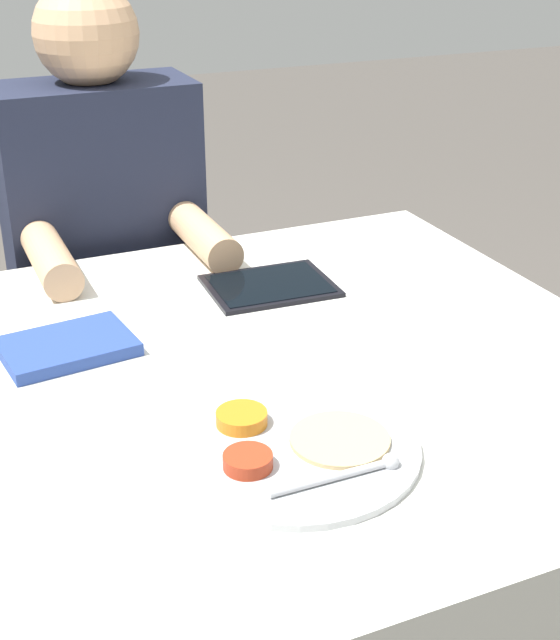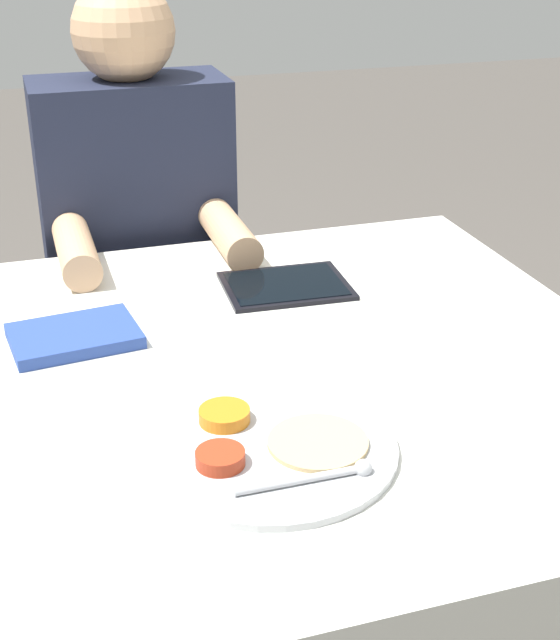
{
  "view_description": "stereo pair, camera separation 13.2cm",
  "coord_description": "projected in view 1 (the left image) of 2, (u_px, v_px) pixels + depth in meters",
  "views": [
    {
      "loc": [
        -0.43,
        -1.07,
        1.34
      ],
      "look_at": [
        0.05,
        0.02,
        0.77
      ],
      "focal_mm": 50.0,
      "sensor_mm": 36.0,
      "label": 1
    },
    {
      "loc": [
        -0.3,
        -1.12,
        1.34
      ],
      "look_at": [
        0.05,
        0.02,
        0.77
      ],
      "focal_mm": 50.0,
      "sensor_mm": 36.0,
      "label": 2
    }
  ],
  "objects": [
    {
      "name": "red_notebook",
      "position": [
        67.0,
        347.0,
        1.35
      ],
      "size": [
        0.21,
        0.16,
        0.02
      ],
      "color": "silver",
      "rests_on": "dining_table"
    },
    {
      "name": "thali_tray",
      "position": [
        293.0,
        446.0,
        1.11
      ],
      "size": [
        0.32,
        0.32,
        0.03
      ],
      "color": "#B7BABF",
      "rests_on": "dining_table"
    },
    {
      "name": "person_diner",
      "position": [
        110.0,
        292.0,
        1.91
      ],
      "size": [
        0.39,
        0.45,
        1.2
      ],
      "color": "black",
      "rests_on": "ground_plane"
    },
    {
      "name": "dining_table",
      "position": [
        255.0,
        556.0,
        1.47
      ],
      "size": [
        1.16,
        1.06,
        0.71
      ],
      "color": "silver",
      "rests_on": "ground_plane"
    },
    {
      "name": "tablet_device",
      "position": [
        270.0,
        286.0,
        1.57
      ],
      "size": [
        0.23,
        0.18,
        0.01
      ],
      "color": "black",
      "rests_on": "dining_table"
    }
  ]
}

